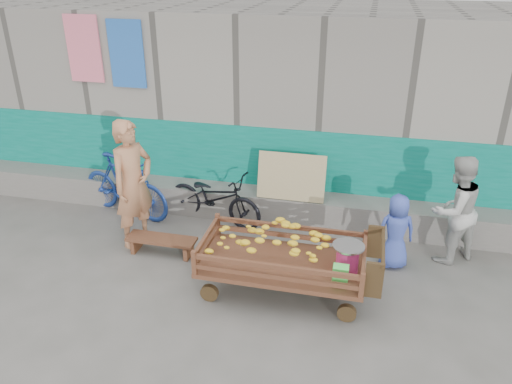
% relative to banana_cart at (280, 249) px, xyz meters
% --- Properties ---
extents(ground, '(80.00, 80.00, 0.00)m').
position_rel_banana_cart_xyz_m(ground, '(-0.45, -0.53, -0.61)').
color(ground, '#54534D').
rests_on(ground, ground).
extents(building_wall, '(12.00, 3.50, 3.00)m').
position_rel_banana_cart_xyz_m(building_wall, '(-0.45, 3.52, 0.85)').
color(building_wall, gray).
rests_on(building_wall, ground).
extents(banana_cart, '(2.13, 0.97, 0.91)m').
position_rel_banana_cart_xyz_m(banana_cart, '(0.00, 0.00, 0.00)').
color(banana_cart, '#4E2A15').
rests_on(banana_cart, ground).
extents(bench, '(0.96, 0.29, 0.24)m').
position_rel_banana_cart_xyz_m(bench, '(-1.74, 0.49, -0.44)').
color(bench, '#4E2A15').
rests_on(bench, ground).
extents(vendor_man, '(0.66, 0.78, 1.83)m').
position_rel_banana_cart_xyz_m(vendor_man, '(-2.17, 0.70, 0.30)').
color(vendor_man, '#B87A53').
rests_on(vendor_man, ground).
extents(woman, '(0.92, 0.88, 1.49)m').
position_rel_banana_cart_xyz_m(woman, '(2.08, 1.25, 0.13)').
color(woman, beige).
rests_on(woman, ground).
extents(child, '(0.57, 0.45, 1.03)m').
position_rel_banana_cart_xyz_m(child, '(1.36, 0.91, -0.10)').
color(child, '#3F55BA').
rests_on(child, ground).
extents(bicycle_dark, '(1.67, 0.92, 0.83)m').
position_rel_banana_cart_xyz_m(bicycle_dark, '(-1.29, 1.52, -0.20)').
color(bicycle_dark, black).
rests_on(bicycle_dark, ground).
extents(bicycle_blue, '(1.72, 0.91, 0.99)m').
position_rel_banana_cart_xyz_m(bicycle_blue, '(-2.72, 1.44, -0.12)').
color(bicycle_blue, '#1E3C93').
rests_on(bicycle_blue, ground).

